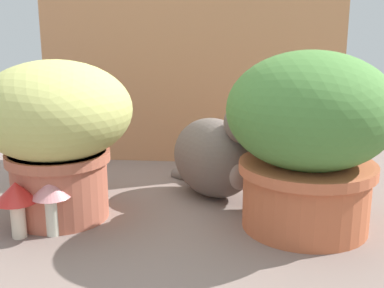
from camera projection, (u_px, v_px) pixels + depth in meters
name	position (u px, v px, depth m)	size (l,w,h in m)	color
ground_plane	(124.00, 221.00, 1.21)	(6.00, 6.00, 0.00)	#79675F
cardboard_backdrop	(190.00, 49.00, 1.63)	(1.00, 0.03, 0.77)	tan
grass_planter	(56.00, 128.00, 1.18)	(0.37, 0.37, 0.39)	#B9624A
leafy_planter	(309.00, 135.00, 1.12)	(0.38, 0.38, 0.42)	#BD5F3B
cat	(218.00, 155.00, 1.34)	(0.32, 0.33, 0.32)	#635750
mushroom_ornament_pink	(51.00, 194.00, 1.11)	(0.09, 0.09, 0.14)	silver
mushroom_ornament_red	(16.00, 197.00, 1.09)	(0.10, 0.10, 0.13)	beige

